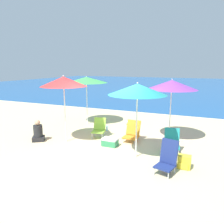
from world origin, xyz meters
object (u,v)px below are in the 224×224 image
beach_umbrella_red (64,82)px  beach_chair_teal (172,141)px  backpack_yellow (184,162)px  person_seated_near (38,133)px  beach_chair_navy (167,158)px  seagull (127,122)px  beach_umbrella_teal (137,89)px  beach_chair_lime (99,128)px  beach_chair_orange (132,132)px  beach_umbrella_purple (172,85)px  cooler_box (110,142)px  water_bottle (107,128)px  beach_umbrella_green (86,80)px

beach_umbrella_red → beach_chair_teal: 4.04m
beach_chair_teal → backpack_yellow: (0.47, -0.94, -0.20)m
person_seated_near → backpack_yellow: (5.02, -0.16, -0.14)m
beach_chair_navy → seagull: (-2.43, 3.89, -0.25)m
beach_umbrella_teal → beach_umbrella_red: 2.73m
beach_chair_teal → beach_chair_lime: bearing=160.2°
beach_chair_orange → beach_chair_teal: bearing=-20.0°
beach_umbrella_purple → backpack_yellow: bearing=-71.3°
beach_umbrella_red → beach_chair_lime: bearing=43.5°
cooler_box → beach_chair_orange: bearing=56.6°
backpack_yellow → seagull: size_ratio=1.30×
beach_umbrella_red → backpack_yellow: (4.09, -0.53, -1.95)m
beach_umbrella_red → seagull: (1.28, 2.95, -1.98)m
beach_chair_lime → water_bottle: 0.95m
beach_umbrella_teal → beach_umbrella_green: size_ratio=1.00×
beach_umbrella_green → beach_chair_orange: (2.68, -1.47, -1.71)m
beach_umbrella_red → seagull: bearing=66.6°
beach_chair_navy → person_seated_near: (-4.64, 0.58, -0.08)m
beach_chair_navy → cooler_box: 2.39m
person_seated_near → backpack_yellow: size_ratio=2.22×
beach_umbrella_red → water_bottle: 2.78m
beach_chair_orange → person_seated_near: (-3.08, -1.36, -0.01)m
beach_umbrella_purple → person_seated_near: (-4.27, -2.04, -1.69)m
beach_umbrella_red → seagull: 3.78m
beach_umbrella_purple → person_seated_near: bearing=-154.5°
beach_umbrella_green → person_seated_near: (-0.40, -2.83, -1.72)m
beach_umbrella_red → beach_chair_navy: beach_umbrella_red is taller
person_seated_near → seagull: person_seated_near is taller
beach_umbrella_red → beach_chair_lime: (0.89, 0.85, -1.74)m
beach_umbrella_teal → cooler_box: 2.23m
beach_chair_lime → backpack_yellow: bearing=-34.7°
water_bottle → beach_chair_navy: bearing=-42.8°
beach_umbrella_green → cooler_box: 3.66m
beach_chair_teal → cooler_box: (-1.99, -0.22, -0.24)m
beach_umbrella_purple → beach_chair_navy: 3.09m
beach_chair_lime → beach_chair_navy: 3.33m
beach_umbrella_green → beach_chair_navy: bearing=-38.7°
beach_umbrella_teal → beach_umbrella_purple: bearing=72.5°
beach_umbrella_teal → person_seated_near: (-3.64, -0.03, -1.69)m
beach_chair_navy → beach_chair_lime: bearing=162.5°
beach_umbrella_teal → backpack_yellow: beach_umbrella_teal is taller
beach_chair_orange → backpack_yellow: bearing=-36.7°
backpack_yellow → seagull: 4.47m
beach_umbrella_red → beach_chair_orange: (2.15, 0.99, -1.81)m
beach_chair_lime → seagull: (0.38, 2.10, -0.24)m
seagull → beach_chair_teal: bearing=-47.3°
person_seated_near → beach_chair_navy: bearing=48.0°
beach_chair_teal → beach_chair_navy: beach_chair_navy is taller
beach_chair_lime → person_seated_near: bearing=-157.7°
backpack_yellow → cooler_box: bearing=163.5°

